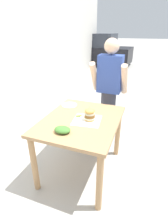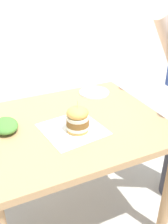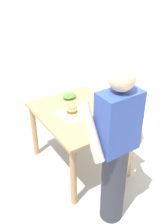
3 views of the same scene
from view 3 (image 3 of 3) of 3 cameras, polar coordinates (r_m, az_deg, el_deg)
The scene contains 8 objects.
ground_plane at distance 3.55m, azimuth -0.90°, elevation -11.10°, with size 80.00×80.00×0.00m, color #ADAAA3.
patio_table at distance 3.13m, azimuth -1.00°, elevation -1.97°, with size 0.91×1.13×0.80m.
serving_paper at distance 3.04m, azimuth -2.37°, elevation -0.29°, with size 0.33×0.33×0.00m, color white.
sandwich at distance 2.97m, azimuth -2.65°, elevation 0.64°, with size 0.13×0.13×0.19m.
pickle_spear at distance 3.05m, azimuth 0.15°, elevation 0.17°, with size 0.02×0.02×0.07m, color #8EA83D.
side_plate_with_forks at distance 3.00m, azimuth 7.46°, elevation -0.95°, with size 0.22×0.22×0.02m.
side_salad at distance 3.35m, azimuth -3.17°, elevation 3.48°, with size 0.18×0.14×0.06m, color #477F33.
diner_across_table at distance 2.39m, azimuth 6.91°, elevation -8.01°, with size 0.55×0.35×1.69m.
Camera 3 is at (1.38, 2.23, 2.38)m, focal length 42.00 mm.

